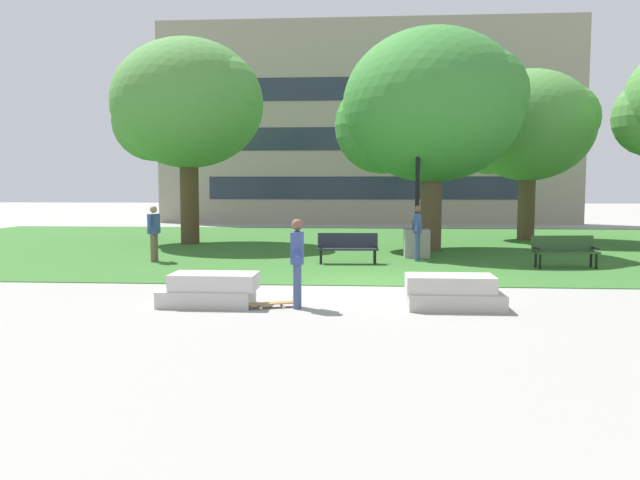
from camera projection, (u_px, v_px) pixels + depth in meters
name	position (u px, v px, depth m)	size (l,w,h in m)	color
ground_plane	(374.00, 286.00, 14.49)	(140.00, 140.00, 0.00)	gray
grass_lawn	(370.00, 245.00, 24.43)	(40.00, 20.00, 0.02)	#336628
concrete_block_center	(210.00, 290.00, 12.16)	(1.89, 0.90, 0.64)	#BCB7B2
concrete_block_left	(453.00, 293.00, 11.86)	(1.84, 0.90, 0.64)	#B2ADA3
person_skateboarder	(297.00, 258.00, 11.87)	(0.26, 0.60, 1.71)	#384C7A
skateboard	(271.00, 303.00, 11.95)	(1.03, 0.53, 0.14)	olive
park_bench_near_left	(348.00, 246.00, 18.59)	(1.82, 0.61, 0.90)	#1E232D
park_bench_far_left	(565.00, 249.00, 17.63)	(1.85, 0.72, 0.90)	#284723
lamp_post_center	(417.00, 227.00, 20.23)	(1.32, 0.80, 4.81)	gray
tree_near_right	(527.00, 127.00, 26.35)	(5.75, 5.47, 7.18)	brown
tree_far_right	(430.00, 108.00, 21.93)	(6.63, 6.32, 7.80)	brown
tree_near_left	(186.00, 106.00, 24.62)	(6.25, 5.95, 8.08)	#4C3823
person_bystander_near_lawn	(418.00, 230.00, 19.19)	(0.29, 0.62, 1.71)	#384C7A
person_bystander_far_lawn	(154.00, 230.00, 18.98)	(0.28, 0.89, 1.71)	brown
building_facade_distant	(367.00, 123.00, 38.30)	(26.09, 1.03, 12.43)	gray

